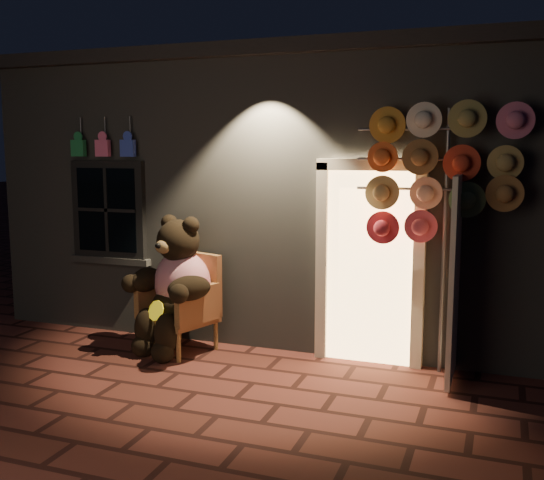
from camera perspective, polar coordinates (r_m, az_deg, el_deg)
The scene contains 5 objects.
ground at distance 6.25m, azimuth -6.85°, elevation -13.42°, with size 60.00×60.00×0.00m, color #5D2A23.
shop_building at distance 9.55m, azimuth 3.90°, elevation 4.83°, with size 7.30×5.95×3.51m.
wicker_armchair at distance 7.40m, azimuth -7.89°, elevation -5.53°, with size 0.92×0.88×1.10m.
teddy_bear at distance 7.25m, azimuth -8.64°, elevation -4.07°, with size 1.07×1.00×1.56m.
hat_rack at distance 6.48m, azimuth 14.63°, elevation 5.97°, with size 1.64×0.22×2.71m.
Camera 1 is at (2.66, -5.17, 2.30)m, focal length 42.00 mm.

